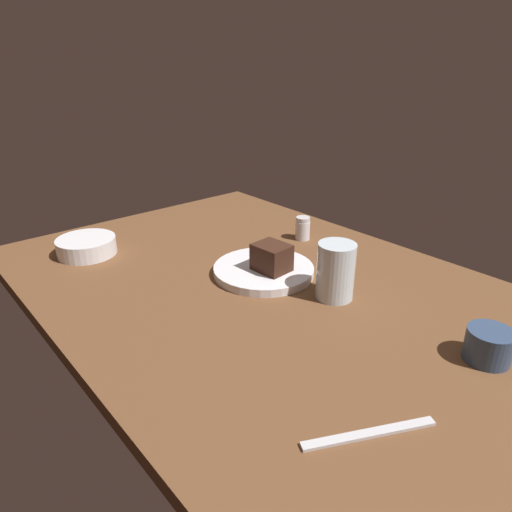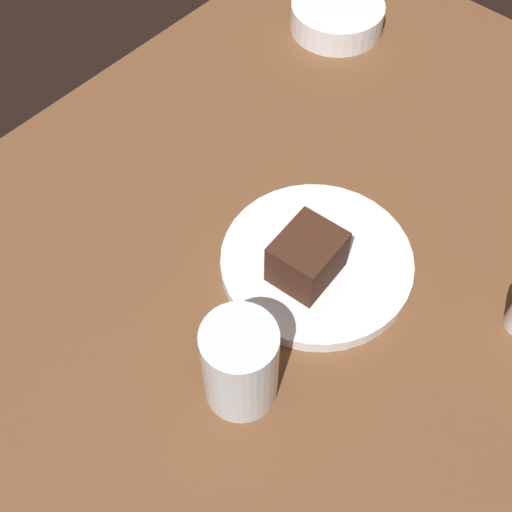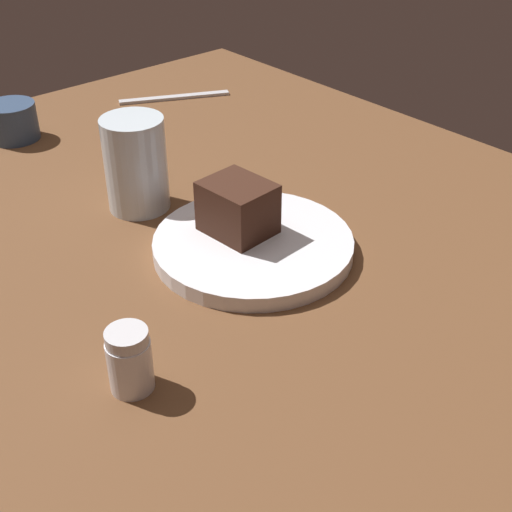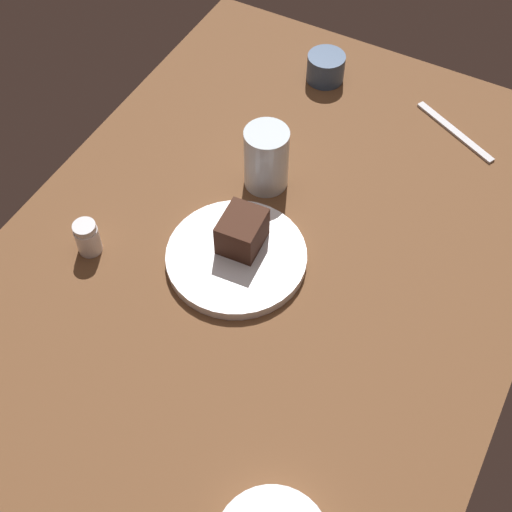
{
  "view_description": "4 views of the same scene",
  "coord_description": "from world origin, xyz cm",
  "px_view_note": "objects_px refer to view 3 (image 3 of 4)",
  "views": [
    {
      "loc": [
        68.13,
        -59.06,
        49.25
      ],
      "look_at": [
        -5.64,
        4.26,
        6.24
      ],
      "focal_mm": 32.27,
      "sensor_mm": 36.0,
      "label": 1
    },
    {
      "loc": [
        36.48,
        28.69,
        71.43
      ],
      "look_at": [
        3.39,
        -0.69,
        7.26
      ],
      "focal_mm": 48.17,
      "sensor_mm": 36.0,
      "label": 2
    },
    {
      "loc": [
        -52.71,
        47.48,
        46.66
      ],
      "look_at": [
        -5.97,
        6.47,
        5.38
      ],
      "focal_mm": 48.72,
      "sensor_mm": 36.0,
      "label": 3
    },
    {
      "loc": [
        -60.95,
        -31.39,
        96.76
      ],
      "look_at": [
        -2.84,
        -0.07,
        7.23
      ],
      "focal_mm": 49.95,
      "sensor_mm": 36.0,
      "label": 4
    }
  ],
  "objects_px": {
    "dessert_plate": "(253,245)",
    "salt_shaker": "(130,360)",
    "water_glass": "(136,164)",
    "butter_knife": "(175,97)",
    "chocolate_cake_slice": "(240,209)",
    "coffee_cup": "(12,121)"
  },
  "relations": [
    {
      "from": "water_glass",
      "to": "chocolate_cake_slice",
      "type": "bearing_deg",
      "value": -166.82
    },
    {
      "from": "chocolate_cake_slice",
      "to": "water_glass",
      "type": "bearing_deg",
      "value": 13.18
    },
    {
      "from": "salt_shaker",
      "to": "dessert_plate",
      "type": "bearing_deg",
      "value": -67.24
    },
    {
      "from": "salt_shaker",
      "to": "water_glass",
      "type": "relative_size",
      "value": 0.52
    },
    {
      "from": "water_glass",
      "to": "salt_shaker",
      "type": "bearing_deg",
      "value": 145.57
    },
    {
      "from": "dessert_plate",
      "to": "coffee_cup",
      "type": "height_order",
      "value": "coffee_cup"
    },
    {
      "from": "salt_shaker",
      "to": "butter_knife",
      "type": "distance_m",
      "value": 0.7
    },
    {
      "from": "dessert_plate",
      "to": "chocolate_cake_slice",
      "type": "bearing_deg",
      "value": 5.76
    },
    {
      "from": "water_glass",
      "to": "butter_knife",
      "type": "xyz_separation_m",
      "value": [
        0.28,
        -0.25,
        -0.06
      ]
    },
    {
      "from": "dessert_plate",
      "to": "salt_shaker",
      "type": "relative_size",
      "value": 3.68
    },
    {
      "from": "chocolate_cake_slice",
      "to": "coffee_cup",
      "type": "distance_m",
      "value": 0.46
    },
    {
      "from": "chocolate_cake_slice",
      "to": "dessert_plate",
      "type": "bearing_deg",
      "value": -174.24
    },
    {
      "from": "chocolate_cake_slice",
      "to": "water_glass",
      "type": "distance_m",
      "value": 0.16
    },
    {
      "from": "coffee_cup",
      "to": "butter_knife",
      "type": "relative_size",
      "value": 0.39
    },
    {
      "from": "water_glass",
      "to": "coffee_cup",
      "type": "xyz_separation_m",
      "value": [
        0.3,
        0.03,
        -0.03
      ]
    },
    {
      "from": "salt_shaker",
      "to": "coffee_cup",
      "type": "distance_m",
      "value": 0.59
    },
    {
      "from": "dessert_plate",
      "to": "coffee_cup",
      "type": "relative_size",
      "value": 3.06
    },
    {
      "from": "chocolate_cake_slice",
      "to": "coffee_cup",
      "type": "height_order",
      "value": "chocolate_cake_slice"
    },
    {
      "from": "salt_shaker",
      "to": "chocolate_cake_slice",
      "type": "bearing_deg",
      "value": -62.78
    },
    {
      "from": "chocolate_cake_slice",
      "to": "water_glass",
      "type": "xyz_separation_m",
      "value": [
        0.16,
        0.04,
        0.01
      ]
    },
    {
      "from": "dessert_plate",
      "to": "coffee_cup",
      "type": "xyz_separation_m",
      "value": [
        0.48,
        0.06,
        0.02
      ]
    },
    {
      "from": "butter_knife",
      "to": "dessert_plate",
      "type": "bearing_deg",
      "value": 91.15
    }
  ]
}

